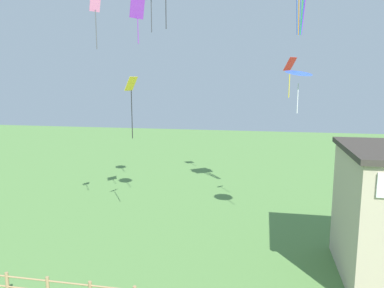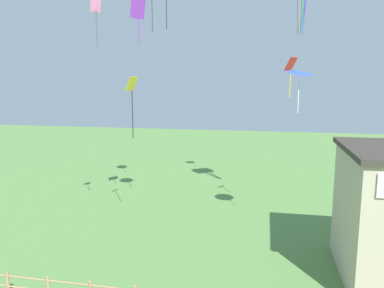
% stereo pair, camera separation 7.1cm
% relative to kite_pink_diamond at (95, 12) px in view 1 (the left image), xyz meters
% --- Properties ---
extents(kite_pink_diamond, '(0.49, 0.61, 2.68)m').
position_rel_kite_pink_diamond_xyz_m(kite_pink_diamond, '(0.00, 0.00, 0.00)').
color(kite_pink_diamond, pink).
extents(kite_yellow_diamond, '(0.68, 0.78, 3.53)m').
position_rel_kite_pink_diamond_xyz_m(kite_yellow_diamond, '(1.13, 1.85, -4.26)').
color(kite_yellow_diamond, yellow).
extents(kite_red_diamond, '(0.76, 0.78, 2.25)m').
position_rel_kite_pink_diamond_xyz_m(kite_red_diamond, '(9.95, 3.72, -2.81)').
color(kite_red_diamond, red).
extents(kite_purple_streamer, '(0.72, 0.98, 2.71)m').
position_rel_kite_pink_diamond_xyz_m(kite_purple_streamer, '(1.57, 1.97, 0.47)').
color(kite_purple_streamer, purple).
extents(kite_blue_delta, '(1.90, 1.89, 2.29)m').
position_rel_kite_pink_diamond_xyz_m(kite_blue_delta, '(10.25, 1.33, -3.05)').
color(kite_blue_delta, blue).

